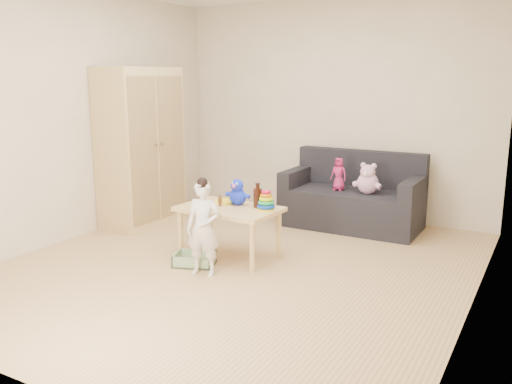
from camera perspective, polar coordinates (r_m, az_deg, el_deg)
The scene contains 13 objects.
room at distance 4.73m, azimuth -2.02°, elevation 7.22°, with size 4.50×4.50×4.50m.
wardrobe at distance 6.39m, azimuth -12.03°, elevation 4.64°, with size 0.50×1.00×1.80m, color #D9B777.
sofa at distance 6.29m, azimuth 9.98°, elevation -1.73°, with size 1.53×0.77×0.43m, color black.
play_table at distance 5.18m, azimuth -2.81°, elevation -4.23°, with size 0.93×0.59×0.49m, color #E5B97D.
storage_bin at distance 5.05m, azimuth -6.49°, elevation -7.03°, with size 0.36×0.27×0.11m, color #8BA97A, non-canonical shape.
toddler at distance 4.70m, azimuth -5.56°, elevation -3.93°, with size 0.30×0.20×0.82m, color silver.
pink_bear at distance 6.07m, azimuth 11.70°, elevation 1.17°, with size 0.25×0.22×0.29m, color #D9A0C3, non-canonical shape.
doll at distance 6.19m, azimuth 8.71°, elevation 1.85°, with size 0.19×0.13×0.37m, color #B4215B.
ring_stacker at distance 4.98m, azimuth 1.06°, elevation -1.07°, with size 0.17×0.17×0.19m.
brown_bottle at distance 5.08m, azimuth 0.17°, elevation -0.53°, with size 0.08×0.08×0.23m.
blue_plush at distance 5.18m, azimuth -1.94°, elevation 0.04°, with size 0.21×0.17×0.26m, color #1C35FF, non-canonical shape.
wooden_figure at distance 5.14m, azimuth -3.83°, elevation -0.89°, with size 0.05×0.04×0.11m, color brown, non-canonical shape.
yellow_book at distance 5.31m, azimuth -3.18°, elevation -1.01°, with size 0.20×0.20×0.01m, color yellow.
Camera 1 is at (2.44, -4.03, 1.71)m, focal length 38.00 mm.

